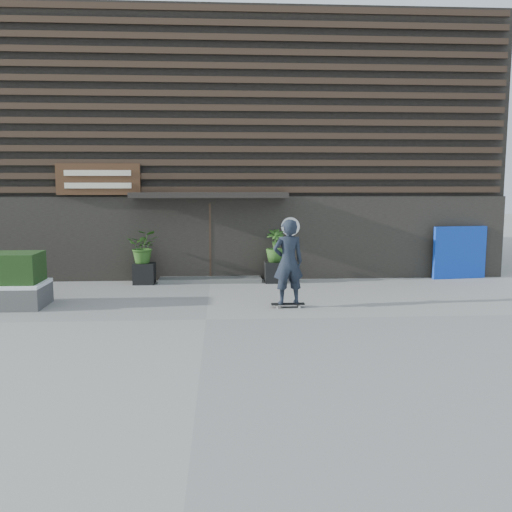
{
  "coord_description": "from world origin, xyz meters",
  "views": [
    {
      "loc": [
        0.36,
        -11.47,
        2.86
      ],
      "look_at": [
        1.19,
        1.96,
        1.1
      ],
      "focal_mm": 38.61,
      "sensor_mm": 36.0,
      "label": 1
    }
  ],
  "objects": [
    {
      "name": "skateboarder",
      "position": [
        1.88,
        1.04,
        1.07
      ],
      "size": [
        0.78,
        0.58,
        2.06
      ],
      "color": "black",
      "rests_on": "ground"
    },
    {
      "name": "entrance_step",
      "position": [
        0.0,
        4.6,
        0.06
      ],
      "size": [
        3.0,
        0.8,
        0.12
      ],
      "primitive_type": "cube",
      "color": "#50514E",
      "rests_on": "ground"
    },
    {
      "name": "bamboo_left",
      "position": [
        -1.9,
        4.4,
        1.08
      ],
      "size": [
        0.86,
        0.75,
        0.96
      ],
      "primitive_type": "imported",
      "color": "#2D591E",
      "rests_on": "planter_pot_left"
    },
    {
      "name": "ground",
      "position": [
        0.0,
        0.0,
        0.0
      ],
      "size": [
        80.0,
        80.0,
        0.0
      ],
      "primitive_type": "plane",
      "color": "gray",
      "rests_on": "ground"
    },
    {
      "name": "planter_pot_left",
      "position": [
        -1.9,
        4.4,
        0.3
      ],
      "size": [
        0.6,
        0.6,
        0.6
      ],
      "primitive_type": "cube",
      "color": "black",
      "rests_on": "ground"
    },
    {
      "name": "building",
      "position": [
        -0.0,
        9.96,
        3.99
      ],
      "size": [
        18.0,
        11.0,
        8.0
      ],
      "color": "black",
      "rests_on": "ground"
    },
    {
      "name": "bamboo_right",
      "position": [
        1.9,
        4.4,
        1.08
      ],
      "size": [
        0.54,
        0.54,
        0.96
      ],
      "primitive_type": "imported",
      "color": "#2D591E",
      "rests_on": "planter_pot_right"
    },
    {
      "name": "planter_pot_right",
      "position": [
        1.9,
        4.4,
        0.3
      ],
      "size": [
        0.6,
        0.6,
        0.6
      ],
      "primitive_type": "cube",
      "color": "black",
      "rests_on": "ground"
    },
    {
      "name": "blue_tarp",
      "position": [
        7.56,
        4.7,
        0.8
      ],
      "size": [
        1.7,
        0.35,
        1.59
      ],
      "primitive_type": "cube",
      "rotation": [
        0.0,
        0.0,
        0.13
      ],
      "color": "#0D34B3",
      "rests_on": "ground"
    }
  ]
}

